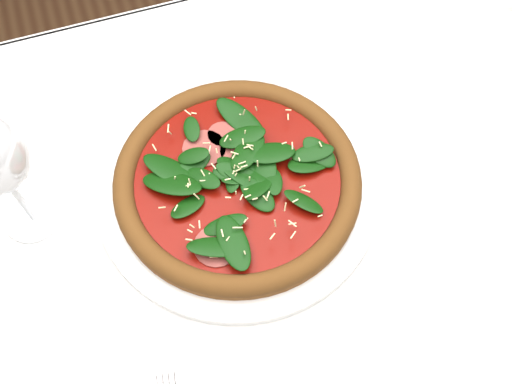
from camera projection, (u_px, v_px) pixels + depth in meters
name	position (u px, v px, depth m)	size (l,w,h in m)	color
ground	(259.00, 340.00, 1.43)	(6.00, 6.00, 0.00)	brown
dining_table	(261.00, 225.00, 0.87)	(1.21, 0.81, 0.75)	white
plate	(238.00, 186.00, 0.78)	(0.39, 0.39, 0.02)	silver
pizza	(237.00, 177.00, 0.76)	(0.35, 0.35, 0.04)	#905A22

